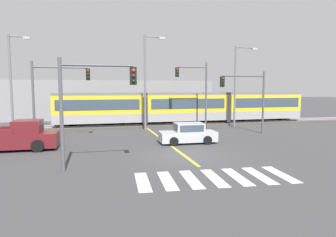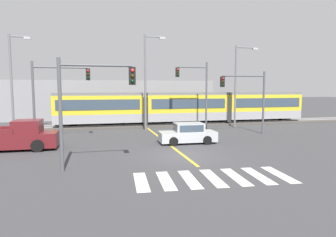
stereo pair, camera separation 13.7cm
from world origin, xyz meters
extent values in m
plane|color=#3D3D3F|center=(0.00, 0.00, 0.00)|extent=(200.00, 200.00, 0.00)
cube|color=#4C4742|center=(0.00, 14.86, 0.09)|extent=(120.00, 4.00, 0.18)
cube|color=#939399|center=(0.00, 14.14, 0.23)|extent=(120.00, 0.08, 0.10)
cube|color=#939399|center=(0.00, 15.58, 0.23)|extent=(120.00, 0.08, 0.10)
cube|color=#9E9EA3|center=(-4.81, 14.86, 0.98)|extent=(9.00, 2.60, 0.90)
cube|color=yellow|center=(-4.81, 14.86, 2.38)|extent=(9.00, 2.60, 1.90)
cube|color=#384756|center=(-4.81, 13.54, 2.43)|extent=(8.28, 0.04, 1.04)
cube|color=slate|center=(-4.81, 14.86, 3.47)|extent=(9.00, 2.39, 0.28)
cylinder|color=black|center=(-2.33, 14.86, 0.53)|extent=(0.70, 0.20, 0.70)
cylinder|color=black|center=(-7.28, 14.86, 0.53)|extent=(0.70, 0.20, 0.70)
cube|color=#9E9EA3|center=(4.69, 14.86, 0.98)|extent=(9.00, 2.60, 0.90)
cube|color=yellow|center=(4.69, 14.86, 2.38)|extent=(9.00, 2.60, 1.90)
cube|color=#384756|center=(4.69, 13.54, 2.43)|extent=(8.28, 0.04, 1.04)
cube|color=slate|center=(4.69, 14.86, 3.47)|extent=(9.00, 2.39, 0.28)
cylinder|color=black|center=(7.17, 14.86, 0.53)|extent=(0.70, 0.20, 0.70)
cylinder|color=black|center=(2.22, 14.86, 0.53)|extent=(0.70, 0.20, 0.70)
cube|color=#9E9EA3|center=(14.19, 14.86, 0.98)|extent=(9.00, 2.60, 0.90)
cube|color=yellow|center=(14.19, 14.86, 2.38)|extent=(9.00, 2.60, 1.90)
cube|color=#384756|center=(14.19, 13.54, 2.43)|extent=(8.28, 0.04, 1.04)
cube|color=slate|center=(14.19, 14.86, 3.47)|extent=(9.00, 2.39, 0.28)
cylinder|color=black|center=(16.67, 14.86, 0.53)|extent=(0.70, 0.20, 0.70)
cylinder|color=black|center=(11.72, 14.86, 0.53)|extent=(0.70, 0.20, 0.70)
cube|color=#2D2D2D|center=(-0.06, 14.86, 1.68)|extent=(0.50, 2.34, 2.80)
cube|color=#2D2D2D|center=(9.44, 14.86, 1.68)|extent=(0.50, 2.34, 2.80)
cube|color=silver|center=(-3.29, -4.44, 0.00)|extent=(0.76, 2.83, 0.01)
cube|color=silver|center=(-2.19, -4.52, 0.00)|extent=(0.76, 2.83, 0.01)
cube|color=silver|center=(-1.10, -4.59, 0.00)|extent=(0.76, 2.83, 0.01)
cube|color=silver|center=(0.00, -4.67, 0.00)|extent=(0.76, 2.83, 0.01)
cube|color=silver|center=(1.10, -4.75, 0.00)|extent=(0.76, 2.83, 0.01)
cube|color=silver|center=(2.19, -4.82, 0.00)|extent=(0.76, 2.83, 0.01)
cube|color=silver|center=(3.29, -4.90, 0.00)|extent=(0.76, 2.83, 0.01)
cube|color=gold|center=(0.00, 5.10, 0.00)|extent=(0.20, 15.53, 0.01)
cube|color=#B7BABF|center=(1.47, 3.94, 0.52)|extent=(4.25, 1.83, 0.72)
cube|color=#B7BABF|center=(1.57, 3.94, 1.20)|extent=(2.15, 1.59, 0.64)
cube|color=#384756|center=(0.57, 3.97, 1.20)|extent=(0.15, 1.43, 0.52)
cube|color=#384756|center=(1.55, 3.16, 1.20)|extent=(1.79, 0.10, 0.48)
cylinder|color=black|center=(0.19, 3.13, 0.32)|extent=(0.65, 0.24, 0.64)
cylinder|color=black|center=(0.24, 4.83, 0.32)|extent=(0.65, 0.24, 0.64)
cylinder|color=black|center=(2.70, 3.05, 0.32)|extent=(0.65, 0.24, 0.64)
cylinder|color=black|center=(2.76, 4.75, 0.32)|extent=(0.65, 0.24, 0.64)
cube|color=maroon|center=(-10.40, 4.30, 0.66)|extent=(5.44, 2.08, 0.96)
cube|color=maroon|center=(-9.59, 4.28, 1.56)|extent=(1.74, 1.88, 0.84)
cube|color=#384756|center=(-8.84, 4.26, 1.58)|extent=(0.14, 1.69, 0.66)
cylinder|color=black|center=(-8.81, 5.24, 0.40)|extent=(0.81, 0.30, 0.80)
cylinder|color=black|center=(-8.86, 3.28, 0.40)|extent=(0.81, 0.30, 0.80)
cylinder|color=#515459|center=(5.60, 10.89, 3.32)|extent=(0.18, 0.18, 6.63)
cylinder|color=#515459|center=(4.10, 10.89, 6.11)|extent=(3.00, 0.12, 0.12)
cube|color=black|center=(2.60, 10.89, 5.61)|extent=(0.32, 0.28, 0.90)
sphere|color=red|center=(2.60, 10.74, 5.88)|extent=(0.18, 0.18, 0.18)
sphere|color=#3A2706|center=(2.60, 10.74, 5.61)|extent=(0.18, 0.18, 0.18)
sphere|color=black|center=(2.60, 10.74, 5.34)|extent=(0.18, 0.18, 0.18)
cylinder|color=#515459|center=(-9.65, 7.01, 3.05)|extent=(0.18, 0.18, 6.11)
cylinder|color=#515459|center=(-7.65, 7.01, 5.65)|extent=(4.00, 0.12, 0.12)
cube|color=black|center=(-5.65, 7.01, 5.15)|extent=(0.32, 0.28, 0.90)
sphere|color=red|center=(-5.65, 6.86, 5.42)|extent=(0.18, 0.18, 0.18)
sphere|color=#3A2706|center=(-5.65, 6.86, 5.15)|extent=(0.18, 0.18, 0.18)
sphere|color=black|center=(-5.65, 6.86, 4.88)|extent=(0.18, 0.18, 0.18)
cylinder|color=#515459|center=(9.48, 6.81, 2.79)|extent=(0.18, 0.18, 5.57)
cylinder|color=#515459|center=(7.48, 6.81, 5.14)|extent=(4.00, 0.12, 0.12)
cube|color=black|center=(5.48, 6.81, 4.64)|extent=(0.32, 0.28, 0.90)
sphere|color=red|center=(5.48, 6.66, 4.91)|extent=(0.18, 0.18, 0.18)
sphere|color=#3A2706|center=(5.48, 6.66, 4.64)|extent=(0.18, 0.18, 0.18)
sphere|color=black|center=(5.48, 6.66, 4.37)|extent=(0.18, 0.18, 0.18)
cylinder|color=#515459|center=(-6.82, -1.92, 2.78)|extent=(0.18, 0.18, 5.56)
cylinder|color=#515459|center=(-5.07, -1.92, 5.21)|extent=(3.50, 0.12, 0.12)
cube|color=black|center=(-3.32, -1.92, 4.71)|extent=(0.32, 0.28, 0.90)
sphere|color=red|center=(-3.32, -2.07, 4.98)|extent=(0.18, 0.18, 0.18)
sphere|color=#3A2706|center=(-3.32, -2.07, 4.71)|extent=(0.18, 0.18, 0.18)
sphere|color=black|center=(-3.32, -2.07, 4.44)|extent=(0.18, 0.18, 0.18)
cylinder|color=slate|center=(-12.41, 12.33, 4.42)|extent=(0.20, 0.20, 8.84)
cylinder|color=slate|center=(-11.66, 12.33, 8.64)|extent=(1.48, 0.12, 0.12)
cube|color=#B2B2B7|center=(-10.92, 12.33, 8.54)|extent=(0.56, 0.28, 0.20)
cylinder|color=slate|center=(-0.39, 11.73, 4.61)|extent=(0.20, 0.20, 9.21)
cylinder|color=slate|center=(0.45, 11.73, 9.01)|extent=(1.70, 0.12, 0.12)
cube|color=#B2B2B7|center=(1.30, 11.73, 8.91)|extent=(0.56, 0.28, 0.20)
cylinder|color=slate|center=(9.14, 11.70, 4.25)|extent=(0.20, 0.20, 8.49)
cylinder|color=slate|center=(10.21, 11.70, 8.29)|extent=(2.14, 0.12, 0.12)
cube|color=#B2B2B7|center=(11.28, 11.70, 8.19)|extent=(0.56, 0.28, 0.20)
cube|color=gray|center=(-2.79, 25.10, 2.55)|extent=(27.34, 6.00, 5.10)
camera|label=1|loc=(-5.32, -17.13, 4.11)|focal=32.00mm
camera|label=2|loc=(-5.19, -17.16, 4.11)|focal=32.00mm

